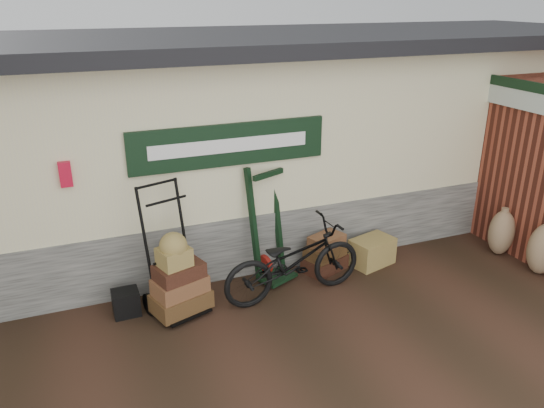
# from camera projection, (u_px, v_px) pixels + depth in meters

# --- Properties ---
(ground) EXTENTS (80.00, 80.00, 0.00)m
(ground) POSITION_uv_depth(u_px,v_px,m) (279.00, 309.00, 6.77)
(ground) COLOR black
(ground) RESTS_ON ground
(station_building) EXTENTS (14.40, 4.10, 3.20)m
(station_building) POSITION_uv_depth(u_px,v_px,m) (215.00, 136.00, 8.54)
(station_building) COLOR #4C4C47
(station_building) RESTS_ON ground
(brick_outbuilding) EXTENTS (1.71, 4.51, 2.62)m
(brick_outbuilding) POSITION_uv_depth(u_px,v_px,m) (510.00, 150.00, 8.92)
(brick_outbuilding) COLOR maroon
(brick_outbuilding) RESTS_ON ground
(porter_trolley) EXTENTS (1.00, 0.86, 1.68)m
(porter_trolley) POSITION_uv_depth(u_px,v_px,m) (170.00, 249.00, 6.49)
(porter_trolley) COLOR black
(porter_trolley) RESTS_ON ground
(green_barrow) EXTENTS (0.74, 0.69, 1.63)m
(green_barrow) POSITION_uv_depth(u_px,v_px,m) (268.00, 224.00, 7.26)
(green_barrow) COLOR black
(green_barrow) RESTS_ON ground
(suitcase_stack) EXTENTS (0.72, 0.59, 0.55)m
(suitcase_stack) POSITION_uv_depth(u_px,v_px,m) (325.00, 253.00, 7.64)
(suitcase_stack) COLOR #331A10
(suitcase_stack) RESTS_ON ground
(wicker_hamper) EXTENTS (0.71, 0.56, 0.41)m
(wicker_hamper) POSITION_uv_depth(u_px,v_px,m) (372.00, 251.00, 7.84)
(wicker_hamper) COLOR olive
(wicker_hamper) RESTS_ON ground
(black_trunk) EXTENTS (0.33, 0.28, 0.32)m
(black_trunk) POSITION_uv_depth(u_px,v_px,m) (126.00, 303.00, 6.61)
(black_trunk) COLOR black
(black_trunk) RESTS_ON ground
(bicycle) EXTENTS (0.81, 1.99, 1.14)m
(bicycle) POSITION_uv_depth(u_px,v_px,m) (293.00, 257.00, 6.88)
(bicycle) COLOR black
(bicycle) RESTS_ON ground
(burlap_sack_left) EXTENTS (0.56, 0.53, 0.71)m
(burlap_sack_left) POSITION_uv_depth(u_px,v_px,m) (501.00, 232.00, 8.10)
(burlap_sack_left) COLOR brown
(burlap_sack_left) RESTS_ON ground
(burlap_sack_right) EXTENTS (0.51, 0.44, 0.77)m
(burlap_sack_right) POSITION_uv_depth(u_px,v_px,m) (543.00, 249.00, 7.51)
(burlap_sack_right) COLOR brown
(burlap_sack_right) RESTS_ON ground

